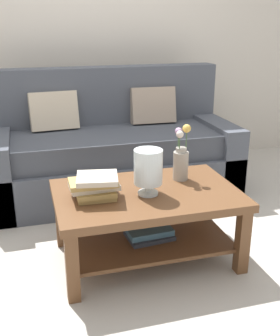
% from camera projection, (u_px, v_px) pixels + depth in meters
% --- Properties ---
extents(ground_plane, '(10.00, 10.00, 0.00)m').
position_uv_depth(ground_plane, '(129.00, 234.00, 2.98)').
color(ground_plane, '#B7B2A8').
extents(back_wall, '(6.40, 0.12, 2.70)m').
position_uv_depth(back_wall, '(86.00, 31.00, 4.01)').
color(back_wall, beige).
rests_on(back_wall, ground).
extents(couch, '(2.08, 0.90, 1.06)m').
position_uv_depth(couch, '(112.00, 151.00, 3.62)').
color(couch, '#474C56').
rests_on(couch, ground).
extents(coffee_table, '(1.12, 0.73, 0.46)m').
position_uv_depth(coffee_table, '(147.00, 211.00, 2.57)').
color(coffee_table, brown).
rests_on(coffee_table, ground).
extents(book_stack_main, '(0.30, 0.25, 0.14)m').
position_uv_depth(book_stack_main, '(95.00, 186.00, 2.41)').
color(book_stack_main, tan).
rests_on(book_stack_main, coffee_table).
extents(glass_hurricane_vase, '(0.17, 0.17, 0.28)m').
position_uv_depth(glass_hurricane_vase, '(148.00, 168.00, 2.44)').
color(glass_hurricane_vase, silver).
rests_on(glass_hurricane_vase, coffee_table).
extents(flower_pitcher, '(0.11, 0.10, 0.37)m').
position_uv_depth(flower_pitcher, '(181.00, 159.00, 2.68)').
color(flower_pitcher, '#9E998E').
rests_on(flower_pitcher, coffee_table).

